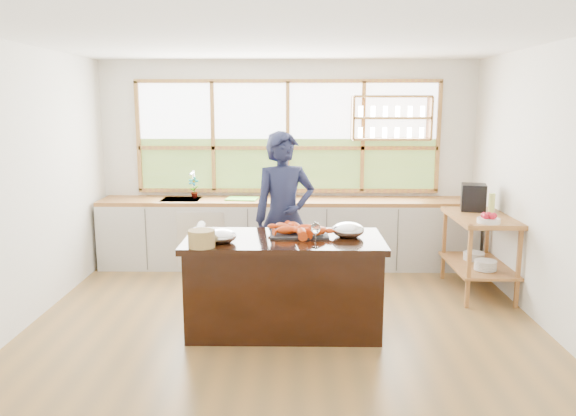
{
  "coord_description": "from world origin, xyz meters",
  "views": [
    {
      "loc": [
        0.11,
        -5.3,
        2.14
      ],
      "look_at": [
        0.03,
        0.15,
        1.12
      ],
      "focal_mm": 35.0,
      "sensor_mm": 36.0,
      "label": 1
    }
  ],
  "objects_px": {
    "cook": "(284,218)",
    "wicker_basket": "(202,239)",
    "island": "(284,283)",
    "espresso_machine": "(473,197)"
  },
  "relations": [
    {
      "from": "cook",
      "to": "wicker_basket",
      "type": "xyz_separation_m",
      "value": [
        -0.7,
        -1.17,
        0.05
      ]
    },
    {
      "from": "island",
      "to": "cook",
      "type": "bearing_deg",
      "value": 91.11
    },
    {
      "from": "espresso_machine",
      "to": "wicker_basket",
      "type": "height_order",
      "value": "espresso_machine"
    },
    {
      "from": "island",
      "to": "espresso_machine",
      "type": "xyz_separation_m",
      "value": [
        2.19,
        1.4,
        0.6
      ]
    },
    {
      "from": "cook",
      "to": "wicker_basket",
      "type": "bearing_deg",
      "value": -137.38
    },
    {
      "from": "island",
      "to": "wicker_basket",
      "type": "relative_size",
      "value": 7.82
    },
    {
      "from": "island",
      "to": "wicker_basket",
      "type": "xyz_separation_m",
      "value": [
        -0.71,
        -0.35,
        0.52
      ]
    },
    {
      "from": "island",
      "to": "espresso_machine",
      "type": "bearing_deg",
      "value": 32.61
    },
    {
      "from": "cook",
      "to": "espresso_machine",
      "type": "relative_size",
      "value": 5.94
    },
    {
      "from": "cook",
      "to": "island",
      "type": "bearing_deg",
      "value": -105.41
    }
  ]
}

